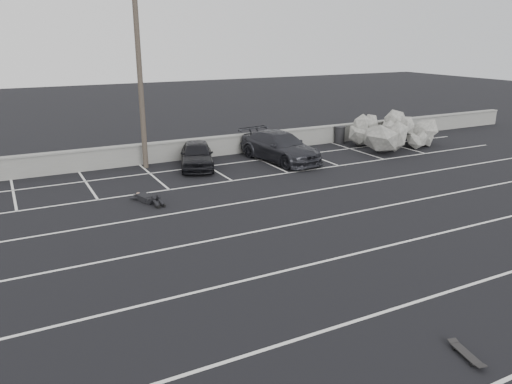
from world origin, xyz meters
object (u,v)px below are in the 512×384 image
car_left (197,155)px  person (145,195)px  trash_bin (340,135)px  utility_pole (139,69)px  skateboard (466,354)px  car_right (280,147)px  riprap_pile (397,137)px

car_left → person: 5.52m
trash_bin → person: bearing=-157.9°
utility_pole → skateboard: bearing=-85.0°
utility_pole → person: utility_pole is taller
trash_bin → car_right: bearing=-157.9°
car_left → riprap_pile: size_ratio=0.64×
skateboard → riprap_pile: bearing=63.1°
car_left → skateboard: car_left is taller
car_right → trash_bin: (5.54, 2.25, -0.23)m
car_left → car_right: size_ratio=0.75×
riprap_pile → skateboard: 20.77m
car_left → riprap_pile: bearing=15.0°
car_right → skateboard: car_right is taller
riprap_pile → skateboard: (-12.98, -16.20, -0.55)m
trash_bin → riprap_pile: (2.35, -2.52, 0.10)m
utility_pole → riprap_pile: 15.34m
car_right → person: (-8.20, -3.32, -0.52)m
utility_pole → trash_bin: 12.98m
person → skateboard: 13.51m
car_right → skateboard: (-5.09, -16.47, -0.68)m
car_right → skateboard: 17.25m
trash_bin → skateboard: trash_bin is taller
car_left → utility_pole: size_ratio=0.41×
trash_bin → skateboard: 21.53m
car_right → trash_bin: size_ratio=5.01×
car_left → skateboard: 17.17m
utility_pole → skateboard: size_ratio=11.23×
trash_bin → utility_pole: bearing=-178.3°
car_left → utility_pole: bearing=171.7°
trash_bin → riprap_pile: riprap_pile is taller
person → skateboard: size_ratio=2.98×
person → skateboard: person is taller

